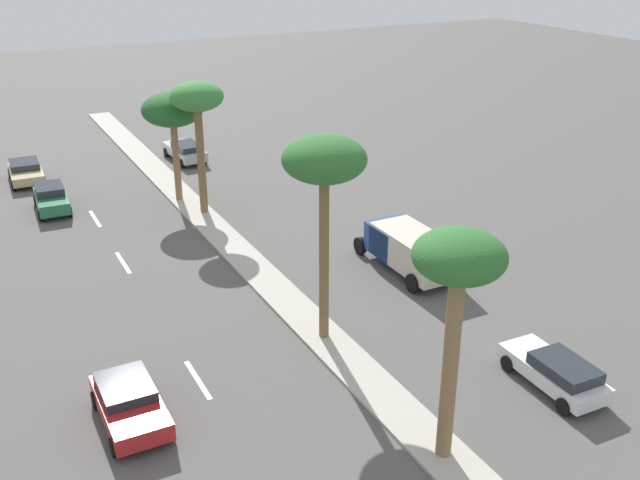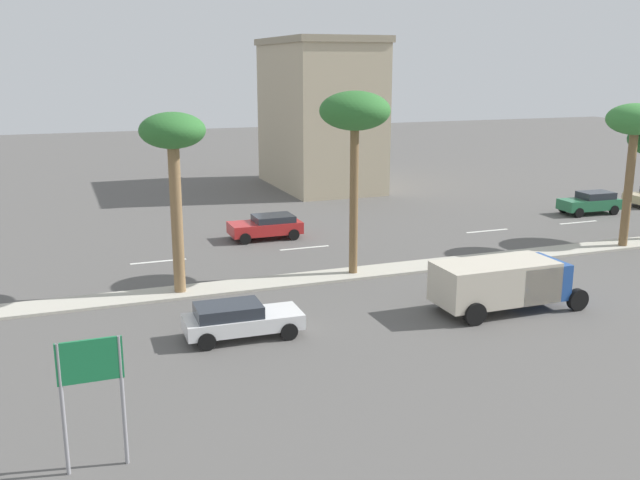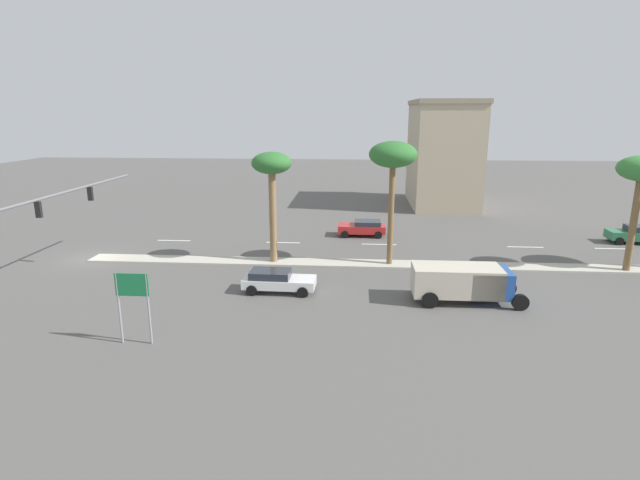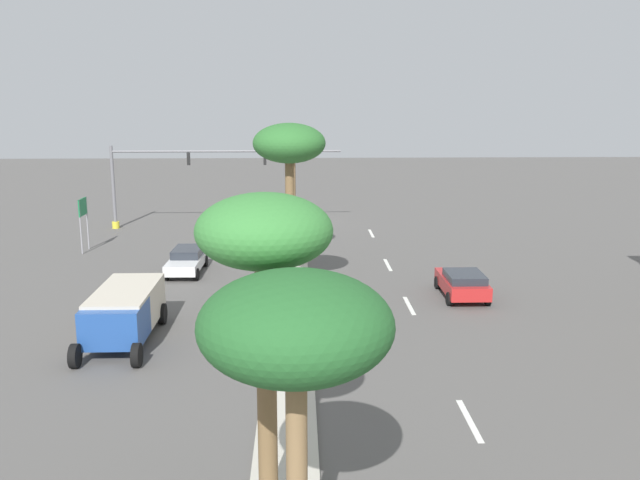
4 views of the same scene
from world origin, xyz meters
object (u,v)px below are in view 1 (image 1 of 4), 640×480
(palm_tree_front, at_px, (197,102))
(sedan_silver_center, at_px, (185,151))
(palm_tree_right, at_px, (458,271))
(sedan_white_far, at_px, (556,371))
(sedan_green_right, at_px, (51,198))
(box_truck, at_px, (408,247))
(sedan_red_outboard, at_px, (129,403))
(palm_tree_trailing, at_px, (324,165))
(palm_tree_far, at_px, (172,111))
(sedan_tan_rear, at_px, (26,171))

(palm_tree_front, height_order, sedan_silver_center, palm_tree_front)
(palm_tree_right, height_order, sedan_white_far, palm_tree_right)
(sedan_green_right, height_order, box_truck, box_truck)
(box_truck, bearing_deg, sedan_red_outboard, -159.57)
(sedan_silver_center, distance_m, sedan_red_outboard, 30.13)
(palm_tree_front, bearing_deg, sedan_green_right, 149.95)
(palm_tree_trailing, height_order, sedan_green_right, palm_tree_trailing)
(palm_tree_far, distance_m, sedan_tan_rear, 12.35)
(palm_tree_trailing, relative_size, sedan_tan_rear, 2.05)
(sedan_tan_rear, relative_size, box_truck, 0.67)
(palm_tree_far, height_order, sedan_tan_rear, palm_tree_far)
(palm_tree_trailing, relative_size, box_truck, 1.38)
(sedan_tan_rear, height_order, sedan_red_outboard, sedan_red_outboard)
(sedan_tan_rear, bearing_deg, sedan_red_outboard, -90.47)
(palm_tree_far, relative_size, sedan_tan_rear, 1.59)
(palm_tree_far, xyz_separation_m, sedan_tan_rear, (-7.84, 8.19, -4.89))
(sedan_silver_center, relative_size, sedan_red_outboard, 1.13)
(sedan_green_right, distance_m, box_truck, 21.77)
(palm_tree_front, relative_size, sedan_white_far, 1.77)
(sedan_silver_center, height_order, sedan_red_outboard, sedan_silver_center)
(palm_tree_far, height_order, sedan_red_outboard, palm_tree_far)
(palm_tree_front, relative_size, palm_tree_far, 1.16)
(palm_tree_far, xyz_separation_m, sedan_green_right, (-7.20, 1.89, -4.82))
(sedan_green_right, bearing_deg, sedan_tan_rear, 95.79)
(palm_tree_far, bearing_deg, palm_tree_front, -75.72)
(palm_tree_trailing, relative_size, palm_tree_front, 1.11)
(palm_tree_trailing, height_order, sedan_silver_center, palm_tree_trailing)
(palm_tree_right, relative_size, sedan_green_right, 1.92)
(sedan_silver_center, height_order, sedan_tan_rear, sedan_silver_center)
(palm_tree_front, bearing_deg, palm_tree_trailing, -91.26)
(sedan_green_right, bearing_deg, box_truck, -49.29)
(palm_tree_right, height_order, sedan_tan_rear, palm_tree_right)
(sedan_tan_rear, relative_size, sedan_red_outboard, 1.02)
(palm_tree_trailing, distance_m, palm_tree_front, 15.81)
(palm_tree_front, distance_m, box_truck, 14.56)
(palm_tree_trailing, bearing_deg, palm_tree_front, 88.74)
(sedan_green_right, bearing_deg, sedan_white_far, -63.89)
(palm_tree_far, bearing_deg, sedan_silver_center, 69.43)
(palm_tree_right, height_order, box_truck, palm_tree_right)
(palm_tree_right, xyz_separation_m, palm_tree_front, (0.34, 23.94, 0.02))
(box_truck, bearing_deg, palm_tree_trailing, -150.07)
(palm_tree_right, distance_m, sedan_tan_rear, 36.23)
(palm_tree_trailing, height_order, sedan_white_far, palm_tree_trailing)
(sedan_silver_center, relative_size, sedan_tan_rear, 1.11)
(palm_tree_front, distance_m, palm_tree_far, 2.94)
(palm_tree_trailing, xyz_separation_m, sedan_red_outboard, (-8.40, -1.77, -6.71))
(palm_tree_right, relative_size, sedan_white_far, 1.78)
(palm_tree_far, height_order, sedan_silver_center, palm_tree_far)
(palm_tree_right, relative_size, palm_tree_trailing, 0.91)
(sedan_red_outboard, distance_m, box_truck, 16.09)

